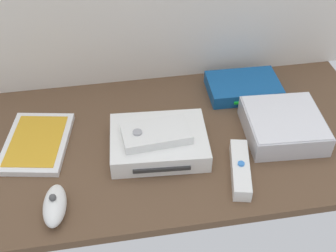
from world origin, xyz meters
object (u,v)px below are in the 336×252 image
at_px(mini_computer, 283,125).
at_px(remote_classic_pad, 156,133).
at_px(remote_nunchuk, 55,205).
at_px(network_router, 243,87).
at_px(remote_wand, 240,169).
at_px(game_case, 37,143).
at_px(game_console, 159,142).

bearing_deg(mini_computer, remote_classic_pad, -178.21).
bearing_deg(remote_classic_pad, remote_nunchuk, -152.49).
relative_size(mini_computer, network_router, 0.98).
height_order(mini_computer, network_router, mini_computer).
bearing_deg(remote_wand, game_case, 172.18).
bearing_deg(mini_computer, remote_nunchuk, -164.51).
distance_m(game_console, game_case, 0.28).
relative_size(mini_computer, remote_classic_pad, 1.21).
distance_m(remote_nunchuk, remote_classic_pad, 0.25).
relative_size(game_case, network_router, 1.16).
height_order(mini_computer, remote_classic_pad, remote_classic_pad).
relative_size(game_console, game_case, 1.04).
bearing_deg(remote_nunchuk, mini_computer, 19.87).
distance_m(game_console, network_router, 0.30).
relative_size(game_console, remote_classic_pad, 1.48).
distance_m(mini_computer, remote_nunchuk, 0.53).
xyz_separation_m(game_console, remote_classic_pad, (-0.01, -0.01, 0.03)).
relative_size(network_router, remote_nunchuk, 1.78).
xyz_separation_m(game_case, network_router, (0.51, 0.11, 0.01)).
xyz_separation_m(remote_wand, remote_nunchuk, (-0.38, -0.04, 0.01)).
relative_size(mini_computer, remote_nunchuk, 1.75).
height_order(mini_computer, remote_nunchuk, mini_computer).
bearing_deg(remote_nunchuk, game_case, 107.83).
xyz_separation_m(game_console, game_case, (-0.27, 0.06, -0.01)).
height_order(mini_computer, remote_wand, mini_computer).
xyz_separation_m(game_console, mini_computer, (0.29, 0.00, 0.00)).
distance_m(game_case, remote_wand, 0.45).
height_order(game_console, mini_computer, mini_computer).
bearing_deg(remote_classic_pad, game_console, 35.06).
bearing_deg(network_router, mini_computer, -73.82).
xyz_separation_m(network_router, remote_nunchuk, (-0.47, -0.31, 0.00)).
bearing_deg(game_case, remote_wand, -9.97).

